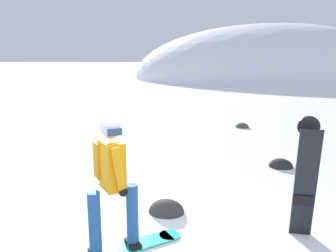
% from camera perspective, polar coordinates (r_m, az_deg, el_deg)
% --- Properties ---
extents(ground_plane, '(300.00, 300.00, 0.00)m').
position_cam_1_polar(ground_plane, '(4.45, -6.44, -20.68)').
color(ground_plane, white).
extents(ridge_peak_main, '(31.02, 27.91, 12.16)m').
position_cam_1_polar(ridge_peak_main, '(41.01, 16.53, 7.90)').
color(ridge_peak_main, white).
rests_on(ridge_peak_main, ground).
extents(snowboarder_main, '(1.48, 1.28, 1.71)m').
position_cam_1_polar(snowboarder_main, '(4.09, -9.61, -9.41)').
color(snowboarder_main, '#23B7A3').
rests_on(snowboarder_main, ground).
extents(spare_snowboard, '(0.28, 0.24, 1.65)m').
position_cam_1_polar(spare_snowboard, '(4.73, 22.53, -8.25)').
color(spare_snowboard, black).
rests_on(spare_snowboard, ground).
extents(rock_dark, '(0.46, 0.39, 0.32)m').
position_cam_1_polar(rock_dark, '(11.78, 12.60, -0.23)').
color(rock_dark, '#4C4742').
rests_on(rock_dark, ground).
extents(rock_mid, '(0.52, 0.45, 0.37)m').
position_cam_1_polar(rock_mid, '(7.82, 18.77, -6.65)').
color(rock_mid, '#282628').
rests_on(rock_mid, ground).
extents(rock_small, '(0.56, 0.48, 0.39)m').
position_cam_1_polar(rock_small, '(5.38, -0.28, -14.53)').
color(rock_small, '#383333').
rests_on(rock_small, ground).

